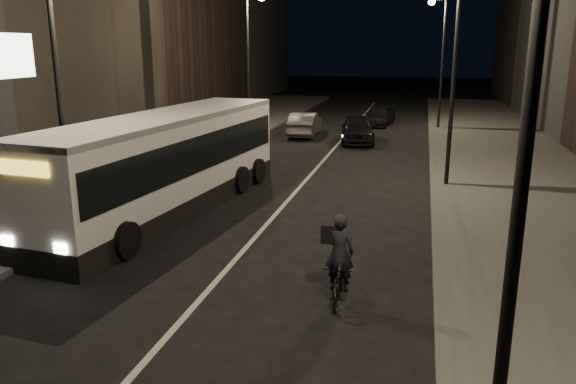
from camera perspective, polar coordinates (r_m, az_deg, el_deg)
The scene contains 13 objects.
ground at distance 12.43m, azimuth -9.58°, elevation -11.44°, with size 180.00×180.00×0.00m, color black.
sidewalk_right at distance 25.12m, azimuth 22.21°, elevation 1.31°, with size 7.00×70.00×0.16m, color #383835.
sidewalk_left at distance 28.01m, azimuth -14.59°, elevation 3.23°, with size 7.00×70.00×0.16m, color #383835.
streetlight_right_near at distance 6.27m, azimuth 21.42°, elevation 13.04°, with size 1.20×0.44×8.12m.
streetlight_right_mid at distance 22.23m, azimuth 16.00°, elevation 13.99°, with size 1.20×0.44×8.12m.
streetlight_right_far at distance 38.23m, azimuth 15.11°, elevation 14.13°, with size 1.20×0.44×8.12m.
streetlight_left_near at distance 17.30m, azimuth -21.93°, elevation 13.45°, with size 1.20×0.44×8.12m.
streetlight_left_far at distance 33.69m, azimuth -3.70°, elevation 14.58°, with size 1.20×0.44×8.12m.
city_bus at distance 19.00m, azimuth -12.19°, elevation 3.26°, with size 3.88×12.23×3.25m.
cyclist_on_bicycle at distance 12.27m, azimuth 5.27°, elevation -8.15°, with size 0.69×1.80×2.04m.
car_near at distance 32.51m, azimuth 7.09°, elevation 6.39°, with size 1.85×4.59×1.57m, color black.
car_mid at distance 34.58m, azimuth 1.72°, elevation 6.91°, with size 1.55×4.45×1.47m, color #3B3B3D.
car_far at distance 39.87m, azimuth 9.23°, elevation 7.61°, with size 1.73×4.26×1.24m, color black.
Camera 1 is at (4.52, -10.22, 5.44)m, focal length 35.00 mm.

